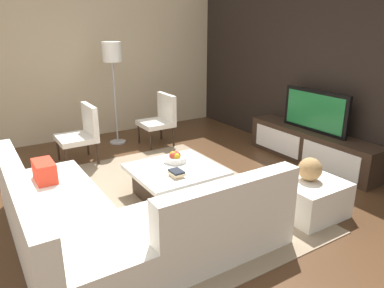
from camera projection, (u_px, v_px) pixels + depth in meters
The scene contains 15 objects.
ground_plane at pixel (173, 202), 4.34m from camera, with size 14.00×14.00×0.00m, color #4C301C.
feature_wall_back at pixel (334, 68), 5.27m from camera, with size 6.40×0.12×2.80m, color black.
side_wall_left at pixel (94, 59), 6.56m from camera, with size 0.12×5.20×2.80m, color #C6B28E.
area_rug at pixel (169, 198), 4.42m from camera, with size 3.32×2.39×0.01m, color gray.
media_console at pixel (311, 147), 5.48m from camera, with size 2.17×0.45×0.50m.
television at pixel (315, 111), 5.30m from camera, with size 1.11×0.06×0.61m.
sectional_couch at pixel (116, 221), 3.41m from camera, with size 2.33×2.28×0.80m.
coffee_table at pixel (176, 182), 4.41m from camera, with size 0.96×1.02×0.38m.
accent_chair_near at pixel (82, 131), 5.46m from camera, with size 0.57×0.54×0.87m.
floor_lamp at pixel (112, 59), 6.00m from camera, with size 0.31×0.31×1.73m.
ottoman at pixel (307, 196), 4.04m from camera, with size 0.70×0.70×0.40m, color white.
fruit_bowl at pixel (175, 158), 4.53m from camera, with size 0.28×0.28×0.14m.
accent_chair_far at pixel (161, 117), 6.26m from camera, with size 0.54×0.52×0.87m.
decorative_ball at pixel (310, 169), 3.94m from camera, with size 0.26×0.26×0.26m, color #AD8451.
book_stack at pixel (177, 173), 4.10m from camera, with size 0.19×0.14×0.07m.
Camera 1 is at (3.41, -1.89, 2.05)m, focal length 34.04 mm.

